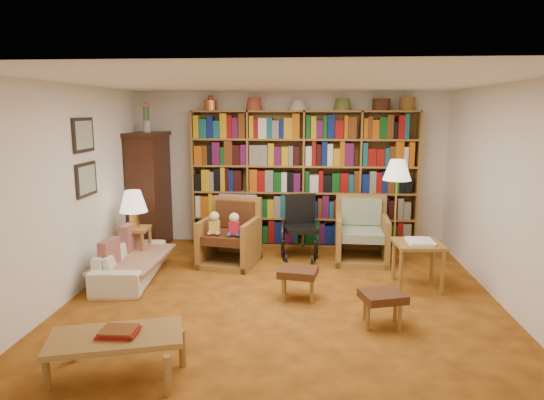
# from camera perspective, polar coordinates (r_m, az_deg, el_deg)

# --- Properties ---
(floor) EXTENTS (5.00, 5.00, 0.00)m
(floor) POSITION_cam_1_polar(r_m,az_deg,el_deg) (5.90, 1.36, -11.32)
(floor) COLOR #AC621A
(floor) RESTS_ON ground
(ceiling) EXTENTS (5.00, 5.00, 0.00)m
(ceiling) POSITION_cam_1_polar(r_m,az_deg,el_deg) (5.49, 1.47, 13.68)
(ceiling) COLOR white
(ceiling) RESTS_ON wall_back
(wall_back) EXTENTS (5.00, 0.00, 5.00)m
(wall_back) POSITION_cam_1_polar(r_m,az_deg,el_deg) (8.04, 2.32, 3.72)
(wall_back) COLOR white
(wall_back) RESTS_ON floor
(wall_front) EXTENTS (5.00, 0.00, 5.00)m
(wall_front) POSITION_cam_1_polar(r_m,az_deg,el_deg) (3.13, -0.94, -6.98)
(wall_front) COLOR white
(wall_front) RESTS_ON floor
(wall_left) EXTENTS (0.00, 5.00, 5.00)m
(wall_left) POSITION_cam_1_polar(r_m,az_deg,el_deg) (6.21, -22.29, 0.96)
(wall_left) COLOR white
(wall_left) RESTS_ON floor
(wall_right) EXTENTS (0.00, 5.00, 5.00)m
(wall_right) POSITION_cam_1_polar(r_m,az_deg,el_deg) (5.99, 26.06, 0.35)
(wall_right) COLOR white
(wall_right) RESTS_ON floor
(bookshelf) EXTENTS (3.60, 0.30, 2.42)m
(bookshelf) POSITION_cam_1_polar(r_m,az_deg,el_deg) (7.87, 3.73, 2.98)
(bookshelf) COLOR #A17232
(bookshelf) RESTS_ON floor
(curio_cabinet) EXTENTS (0.50, 0.95, 2.40)m
(curio_cabinet) POSITION_cam_1_polar(r_m,az_deg,el_deg) (7.99, -14.21, 1.22)
(curio_cabinet) COLOR #3D2010
(curio_cabinet) RESTS_ON floor
(framed_pictures) EXTENTS (0.03, 0.52, 0.97)m
(framed_pictures) POSITION_cam_1_polar(r_m,az_deg,el_deg) (6.43, -21.16, 4.70)
(framed_pictures) COLOR black
(framed_pictures) RESTS_ON wall_left
(sofa) EXTENTS (1.61, 0.74, 0.46)m
(sofa) POSITION_cam_1_polar(r_m,az_deg,el_deg) (6.71, -16.30, -6.98)
(sofa) COLOR #EDE3C9
(sofa) RESTS_ON floor
(sofa_throw) EXTENTS (0.76, 1.40, 0.04)m
(sofa_throw) POSITION_cam_1_polar(r_m,az_deg,el_deg) (6.67, -15.92, -6.42)
(sofa_throw) COLOR beige
(sofa_throw) RESTS_ON sofa
(cushion_left) EXTENTS (0.16, 0.41, 0.40)m
(cushion_left) POSITION_cam_1_polar(r_m,az_deg,el_deg) (7.01, -16.39, -4.36)
(cushion_left) COLOR maroon
(cushion_left) RESTS_ON sofa
(cushion_right) EXTENTS (0.15, 0.38, 0.37)m
(cushion_right) POSITION_cam_1_polar(r_m,az_deg,el_deg) (6.39, -18.59, -5.92)
(cushion_right) COLOR maroon
(cushion_right) RESTS_ON sofa
(side_table_lamp) EXTENTS (0.41, 0.41, 0.58)m
(side_table_lamp) POSITION_cam_1_polar(r_m,az_deg,el_deg) (7.12, -15.80, -4.35)
(side_table_lamp) COLOR #A17232
(side_table_lamp) RESTS_ON floor
(table_lamp) EXTENTS (0.39, 0.39, 0.53)m
(table_lamp) POSITION_cam_1_polar(r_m,az_deg,el_deg) (7.01, -16.01, -0.29)
(table_lamp) COLOR gold
(table_lamp) RESTS_ON side_table_lamp
(armchair_leather) EXTENTS (0.90, 0.93, 0.96)m
(armchair_leather) POSITION_cam_1_polar(r_m,az_deg,el_deg) (7.10, -4.91, -4.29)
(armchair_leather) COLOR #A17232
(armchair_leather) RESTS_ON floor
(armchair_sage) EXTENTS (0.79, 0.82, 0.95)m
(armchair_sage) POSITION_cam_1_polar(r_m,az_deg,el_deg) (7.34, 10.40, -4.16)
(armchair_sage) COLOR #A17232
(armchair_sage) RESTS_ON floor
(wheelchair) EXTENTS (0.57, 0.76, 0.95)m
(wheelchair) POSITION_cam_1_polar(r_m,az_deg,el_deg) (7.33, 3.31, -3.45)
(wheelchair) COLOR black
(wheelchair) RESTS_ON floor
(floor_lamp) EXTENTS (0.40, 0.40, 1.52)m
(floor_lamp) POSITION_cam_1_polar(r_m,az_deg,el_deg) (7.08, 14.50, 2.95)
(floor_lamp) COLOR gold
(floor_lamp) RESTS_ON floor
(side_table_papers) EXTENTS (0.61, 0.61, 0.61)m
(side_table_papers) POSITION_cam_1_polar(r_m,az_deg,el_deg) (6.31, 16.81, -5.57)
(side_table_papers) COLOR #A17232
(side_table_papers) RESTS_ON floor
(footstool_a) EXTENTS (0.49, 0.44, 0.37)m
(footstool_a) POSITION_cam_1_polar(r_m,az_deg,el_deg) (5.76, 3.07, -8.70)
(footstool_a) COLOR #542916
(footstool_a) RESTS_ON floor
(footstool_b) EXTENTS (0.51, 0.47, 0.36)m
(footstool_b) POSITION_cam_1_polar(r_m,az_deg,el_deg) (5.20, 12.87, -11.22)
(footstool_b) COLOR #542916
(footstool_b) RESTS_ON floor
(coffee_table) EXTENTS (1.18, 0.81, 0.43)m
(coffee_table) POSITION_cam_1_polar(r_m,az_deg,el_deg) (4.34, -17.87, -15.39)
(coffee_table) COLOR #A17232
(coffee_table) RESTS_ON floor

